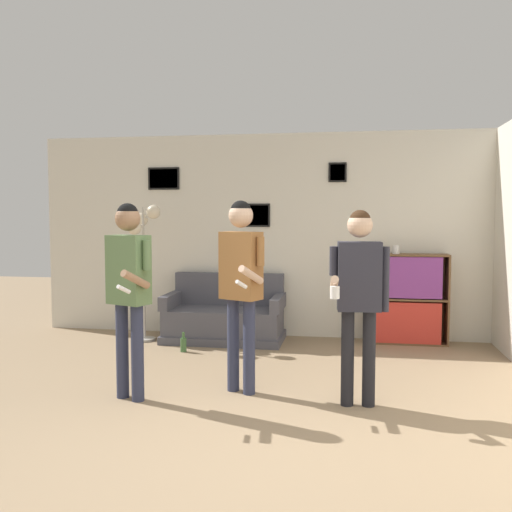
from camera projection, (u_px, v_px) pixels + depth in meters
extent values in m
plane|color=#937A5B|center=(251.00, 456.00, 3.84)|extent=(20.00, 20.00, 0.00)
cube|color=silver|center=(302.00, 236.00, 7.57)|extent=(7.23, 0.06, 2.70)
cube|color=black|center=(258.00, 215.00, 7.61)|extent=(0.32, 0.02, 0.31)
cube|color=gray|center=(258.00, 215.00, 7.61)|extent=(0.28, 0.01, 0.27)
cube|color=black|center=(164.00, 179.00, 7.79)|extent=(0.44, 0.02, 0.30)
cube|color=beige|center=(164.00, 179.00, 7.79)|extent=(0.40, 0.01, 0.26)
cube|color=black|center=(338.00, 172.00, 7.40)|extent=(0.23, 0.02, 0.25)
cube|color=#B2B2BC|center=(338.00, 172.00, 7.39)|extent=(0.19, 0.01, 0.21)
cube|color=#4C4C56|center=(224.00, 337.00, 7.37)|extent=(1.53, 0.80, 0.10)
cube|color=#4C4C56|center=(224.00, 321.00, 7.35)|extent=(1.47, 0.74, 0.32)
cube|color=#4C4C56|center=(229.00, 289.00, 7.65)|extent=(1.47, 0.14, 0.43)
cube|color=#4C4C56|center=(171.00, 300.00, 7.45)|extent=(0.12, 0.74, 0.18)
cube|color=#4C4C56|center=(278.00, 303.00, 7.22)|extent=(0.12, 0.74, 0.18)
cube|color=brown|center=(366.00, 298.00, 7.28)|extent=(0.02, 0.30, 1.14)
cube|color=brown|center=(447.00, 300.00, 7.11)|extent=(0.02, 0.30, 1.14)
cube|color=brown|center=(405.00, 297.00, 7.33)|extent=(1.02, 0.01, 1.14)
cube|color=brown|center=(405.00, 342.00, 7.23)|extent=(0.98, 0.30, 0.02)
cube|color=brown|center=(407.00, 255.00, 7.15)|extent=(0.98, 0.30, 0.02)
cube|color=brown|center=(406.00, 299.00, 7.19)|extent=(0.98, 0.30, 0.02)
cube|color=red|center=(406.00, 321.00, 7.20)|extent=(0.84, 0.26, 0.51)
cube|color=#7F3889|center=(406.00, 277.00, 7.16)|extent=(0.84, 0.26, 0.51)
cylinder|color=#ADA89E|center=(145.00, 339.00, 7.39)|extent=(0.28, 0.28, 0.03)
cylinder|color=#ADA89E|center=(144.00, 273.00, 7.33)|extent=(0.03, 0.03, 1.69)
cylinder|color=#ADA89E|center=(148.00, 210.00, 7.26)|extent=(0.02, 0.16, 0.02)
sphere|color=beige|center=(153.00, 212.00, 7.25)|extent=(0.18, 0.18, 0.18)
cylinder|color=#ADA89E|center=(142.00, 217.00, 7.34)|extent=(0.15, 0.09, 0.02)
sphere|color=beige|center=(141.00, 220.00, 7.41)|extent=(0.18, 0.18, 0.18)
cylinder|color=#ADA89E|center=(139.00, 225.00, 7.23)|extent=(0.15, 0.09, 0.02)
sphere|color=beige|center=(134.00, 228.00, 7.18)|extent=(0.18, 0.18, 0.18)
cylinder|color=#2D334C|center=(122.00, 350.00, 5.05)|extent=(0.11, 0.11, 0.85)
cylinder|color=#2D334C|center=(137.00, 353.00, 4.96)|extent=(0.11, 0.11, 0.85)
cube|color=#5B7A4C|center=(128.00, 270.00, 4.96)|extent=(0.41, 0.32, 0.60)
sphere|color=#997051|center=(128.00, 218.00, 4.92)|extent=(0.22, 0.22, 0.22)
sphere|color=black|center=(128.00, 214.00, 4.92)|extent=(0.19, 0.19, 0.19)
cylinder|color=#5B7A4C|center=(147.00, 255.00, 4.84)|extent=(0.07, 0.07, 0.25)
cylinder|color=#997051|center=(136.00, 279.00, 4.73)|extent=(0.17, 0.31, 0.19)
cylinder|color=white|center=(124.00, 289.00, 4.61)|extent=(0.08, 0.14, 0.09)
cylinder|color=#5B7A4C|center=(111.00, 271.00, 5.07)|extent=(0.07, 0.07, 0.57)
cylinder|color=#2D334C|center=(233.00, 345.00, 5.25)|extent=(0.11, 0.11, 0.86)
cylinder|color=#2D334C|center=(249.00, 347.00, 5.15)|extent=(0.11, 0.11, 0.86)
cube|color=#936033|center=(241.00, 266.00, 5.15)|extent=(0.41, 0.33, 0.61)
sphere|color=#D1A889|center=(241.00, 215.00, 5.12)|extent=(0.22, 0.22, 0.22)
sphere|color=black|center=(241.00, 211.00, 5.11)|extent=(0.19, 0.19, 0.19)
cylinder|color=#936033|center=(261.00, 251.00, 5.02)|extent=(0.07, 0.07, 0.26)
cylinder|color=#D1A889|center=(251.00, 275.00, 4.91)|extent=(0.19, 0.31, 0.19)
cylinder|color=white|center=(241.00, 284.00, 4.80)|extent=(0.09, 0.14, 0.09)
cylinder|color=#936033|center=(222.00, 267.00, 5.27)|extent=(0.07, 0.07, 0.58)
cylinder|color=black|center=(347.00, 358.00, 4.85)|extent=(0.11, 0.11, 0.82)
cylinder|color=black|center=(369.00, 358.00, 4.83)|extent=(0.11, 0.11, 0.82)
cube|color=#282833|center=(359.00, 276.00, 4.79)|extent=(0.37, 0.23, 0.58)
sphere|color=#D1A889|center=(360.00, 225.00, 4.76)|extent=(0.21, 0.21, 0.21)
sphere|color=#382314|center=(360.00, 221.00, 4.75)|extent=(0.18, 0.18, 0.18)
cylinder|color=#282833|center=(385.00, 279.00, 4.77)|extent=(0.07, 0.07, 0.55)
cylinder|color=#282833|center=(334.00, 261.00, 4.80)|extent=(0.07, 0.07, 0.25)
cylinder|color=#D1A889|center=(334.00, 285.00, 4.68)|extent=(0.09, 0.30, 0.18)
cylinder|color=white|center=(335.00, 292.00, 4.54)|extent=(0.08, 0.08, 0.10)
cylinder|color=#3D6638|center=(183.00, 345.00, 6.77)|extent=(0.07, 0.07, 0.17)
cylinder|color=#3D6638|center=(183.00, 335.00, 6.76)|extent=(0.03, 0.03, 0.07)
cylinder|color=white|center=(396.00, 250.00, 7.17)|extent=(0.08, 0.08, 0.11)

